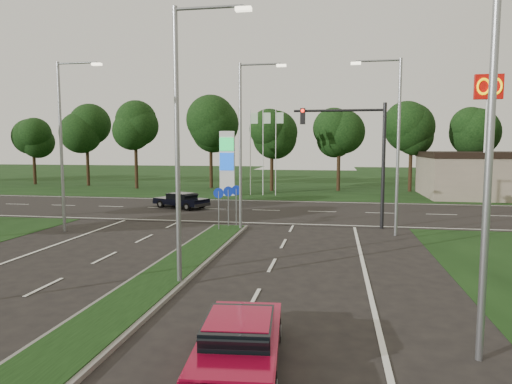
# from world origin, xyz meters

# --- Properties ---
(ground) EXTENTS (160.00, 160.00, 0.00)m
(ground) POSITION_xyz_m (0.00, 0.00, 0.00)
(ground) COLOR black
(ground) RESTS_ON ground
(verge_far) EXTENTS (160.00, 50.00, 0.02)m
(verge_far) POSITION_xyz_m (0.00, 55.00, 0.00)
(verge_far) COLOR black
(verge_far) RESTS_ON ground
(cross_road) EXTENTS (160.00, 12.00, 0.02)m
(cross_road) POSITION_xyz_m (0.00, 24.00, 0.00)
(cross_road) COLOR black
(cross_road) RESTS_ON ground
(median_kerb) EXTENTS (2.00, 26.00, 0.12)m
(median_kerb) POSITION_xyz_m (0.00, 4.00, 0.06)
(median_kerb) COLOR slate
(median_kerb) RESTS_ON ground
(streetlight_median_near) EXTENTS (2.53, 0.22, 9.00)m
(streetlight_median_near) POSITION_xyz_m (1.00, 6.00, 5.08)
(streetlight_median_near) COLOR gray
(streetlight_median_near) RESTS_ON ground
(streetlight_median_far) EXTENTS (2.53, 0.22, 9.00)m
(streetlight_median_far) POSITION_xyz_m (1.00, 16.00, 5.08)
(streetlight_median_far) COLOR gray
(streetlight_median_far) RESTS_ON ground
(streetlight_left_far) EXTENTS (2.53, 0.22, 9.00)m
(streetlight_left_far) POSITION_xyz_m (-8.30, 14.00, 5.08)
(streetlight_left_far) COLOR gray
(streetlight_left_far) RESTS_ON ground
(streetlight_right_far) EXTENTS (2.53, 0.22, 9.00)m
(streetlight_right_far) POSITION_xyz_m (8.80, 16.00, 5.08)
(streetlight_right_far) COLOR gray
(streetlight_right_far) RESTS_ON ground
(streetlight_right_near) EXTENTS (2.53, 0.22, 9.00)m
(streetlight_right_near) POSITION_xyz_m (8.80, 2.00, 5.08)
(streetlight_right_near) COLOR gray
(streetlight_right_near) RESTS_ON ground
(traffic_signal) EXTENTS (5.10, 0.42, 7.00)m
(traffic_signal) POSITION_xyz_m (7.19, 18.00, 4.65)
(traffic_signal) COLOR black
(traffic_signal) RESTS_ON ground
(median_signs) EXTENTS (1.16, 1.76, 2.38)m
(median_signs) POSITION_xyz_m (0.00, 16.40, 1.71)
(median_signs) COLOR gray
(median_signs) RESTS_ON ground
(gas_pylon) EXTENTS (5.80, 1.26, 8.00)m
(gas_pylon) POSITION_xyz_m (-3.79, 33.05, 3.20)
(gas_pylon) COLOR silver
(gas_pylon) RESTS_ON ground
(mcdonalds_sign) EXTENTS (2.20, 0.47, 10.40)m
(mcdonalds_sign) POSITION_xyz_m (18.00, 31.97, 7.99)
(mcdonalds_sign) COLOR silver
(mcdonalds_sign) RESTS_ON ground
(treeline_far) EXTENTS (6.00, 6.00, 9.90)m
(treeline_far) POSITION_xyz_m (0.10, 39.93, 6.83)
(treeline_far) COLOR black
(treeline_far) RESTS_ON ground
(red_sedan) EXTENTS (1.99, 4.13, 1.10)m
(red_sedan) POSITION_xyz_m (3.94, 0.78, 0.59)
(red_sedan) COLOR maroon
(red_sedan) RESTS_ON ground
(navy_sedan) EXTENTS (4.51, 3.30, 1.15)m
(navy_sedan) POSITION_xyz_m (-5.40, 24.06, 0.62)
(navy_sedan) COLOR black
(navy_sedan) RESTS_ON ground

